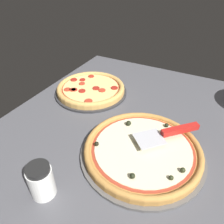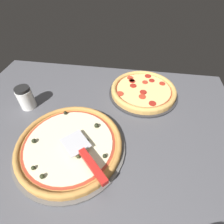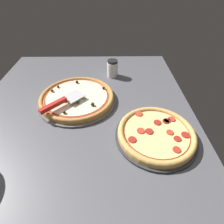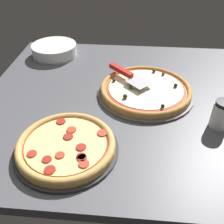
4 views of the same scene
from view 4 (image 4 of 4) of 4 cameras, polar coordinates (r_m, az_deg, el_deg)
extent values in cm
cube|color=#4C4C51|center=(111.03, 4.34, 2.30)|extent=(124.49, 108.76, 3.60)
cylinder|color=#565451|center=(112.99, 7.39, 4.16)|extent=(40.86, 40.86, 1.00)
cylinder|color=#B77F3D|center=(112.26, 7.44, 4.74)|extent=(38.40, 38.40, 1.72)
torus|color=#B77F3D|center=(111.81, 7.47, 5.11)|extent=(38.40, 38.40, 2.01)
cylinder|color=#A33823|center=(111.77, 7.48, 5.15)|extent=(33.38, 33.38, 0.15)
cylinder|color=beige|center=(111.70, 7.48, 5.20)|extent=(31.49, 31.49, 0.40)
sphere|color=#282D19|center=(115.59, 4.92, 7.10)|extent=(1.40, 1.40, 1.40)
sphere|color=#282D19|center=(109.84, 4.19, 5.43)|extent=(1.54, 1.54, 1.54)
sphere|color=#282D19|center=(123.28, 9.24, 8.81)|extent=(1.53, 1.53, 1.53)
sphere|color=black|center=(103.55, 3.02, 3.41)|extent=(1.84, 1.84, 1.84)
sphere|color=black|center=(100.28, 11.14, 1.29)|extent=(1.49, 1.49, 1.49)
sphere|color=black|center=(114.54, 0.54, 6.96)|extent=(1.47, 1.47, 1.47)
sphere|color=#282D19|center=(121.75, 11.20, 8.15)|extent=(1.36, 1.36, 1.36)
sphere|color=black|center=(113.92, 13.81, 5.66)|extent=(1.62, 1.62, 1.62)
cylinder|color=#2D2D30|center=(87.00, -9.68, -8.05)|extent=(33.88, 33.88, 1.00)
cylinder|color=tan|center=(86.02, -9.78, -7.39)|extent=(31.85, 31.85, 1.81)
torus|color=tan|center=(85.39, -9.84, -6.96)|extent=(31.85, 31.85, 2.41)
cylinder|color=maroon|center=(85.34, -9.85, -6.92)|extent=(27.68, 27.68, 0.15)
cylinder|color=#E5C67A|center=(85.25, -9.85, -6.86)|extent=(26.12, 26.12, 0.40)
cylinder|color=maroon|center=(93.46, -10.90, -2.06)|extent=(3.26, 3.26, 0.40)
cylinder|color=maroon|center=(80.21, -6.56, -9.57)|extent=(2.90, 2.90, 0.40)
cylinder|color=#B73823|center=(89.41, -8.65, -3.87)|extent=(3.28, 3.28, 0.40)
cylinder|color=#AD2D1E|center=(83.96, -16.88, -8.70)|extent=(2.98, 2.98, 0.40)
cylinder|color=#AD2D1E|center=(79.74, -6.34, -9.91)|extent=(3.00, 3.00, 0.40)
cylinder|color=maroon|center=(82.92, -6.57, -7.63)|extent=(3.22, 3.22, 0.40)
cylinder|color=#B73823|center=(78.07, -5.95, -11.20)|extent=(3.16, 3.16, 0.40)
cylinder|color=maroon|center=(81.16, -13.81, -9.98)|extent=(2.87, 2.87, 0.40)
cylinder|color=maroon|center=(87.04, -9.35, -5.32)|extent=(3.27, 3.27, 0.40)
cylinder|color=maroon|center=(78.20, -13.20, -12.17)|extent=(3.32, 3.32, 0.40)
cylinder|color=#B73823|center=(87.30, -1.95, -4.57)|extent=(3.45, 3.45, 0.40)
cylinder|color=#B73823|center=(81.52, -11.09, -9.21)|extent=(2.89, 2.89, 0.40)
cube|color=#B7B7BC|center=(111.27, 6.04, 6.49)|extent=(12.07, 12.06, 0.24)
cube|color=red|center=(117.87, 2.09, 9.04)|extent=(11.34, 11.19, 2.00)
cylinder|color=white|center=(148.58, -12.17, 12.04)|extent=(23.61, 23.61, 0.70)
cylinder|color=white|center=(148.29, -12.20, 12.29)|extent=(23.61, 23.61, 0.70)
cylinder|color=white|center=(148.01, -12.24, 12.53)|extent=(23.61, 23.61, 0.70)
cylinder|color=white|center=(147.73, -12.27, 12.78)|extent=(23.61, 23.61, 0.70)
cylinder|color=white|center=(147.45, -12.31, 13.03)|extent=(23.61, 23.61, 0.70)
cylinder|color=white|center=(147.17, -12.34, 13.27)|extent=(23.61, 23.61, 0.70)
cylinder|color=white|center=(146.90, -12.38, 13.52)|extent=(23.61, 23.61, 0.70)
cylinder|color=white|center=(146.63, -12.42, 13.77)|extent=(23.61, 23.61, 0.70)
cylinder|color=white|center=(146.36, -12.45, 14.02)|extent=(23.61, 23.61, 0.70)
cylinder|color=white|center=(100.23, 22.77, -0.77)|extent=(6.78, 6.78, 9.19)
camera|label=1|loc=(1.23, 36.62, 27.59)|focal=35.00mm
camera|label=2|loc=(1.30, -1.78, 34.56)|focal=28.00mm
camera|label=3|loc=(1.03, -41.15, 26.51)|focal=28.00mm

